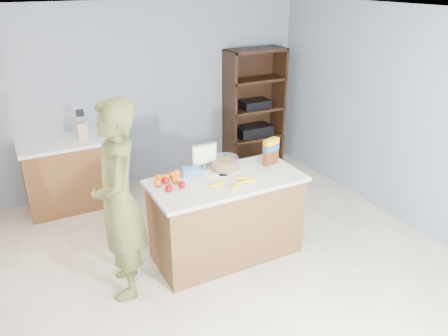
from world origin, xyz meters
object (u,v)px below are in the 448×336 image
counter_peninsula (226,220)px  person (119,202)px  cereal_box (271,150)px  tv (204,155)px  shelving_unit (252,110)px

counter_peninsula → person: size_ratio=0.83×
cereal_box → tv: bearing=162.5°
shelving_unit → cereal_box: size_ratio=6.25×
shelving_unit → cereal_box: (-0.95, -1.94, 0.20)m
tv → cereal_box: cereal_box is taller
cereal_box → person: bearing=-174.8°
tv → cereal_box: (0.69, -0.22, 0.01)m
counter_peninsula → tv: tv is taller
counter_peninsula → shelving_unit: 2.61m
shelving_unit → person: size_ratio=0.96×
counter_peninsula → tv: size_ratio=5.53×
cereal_box → shelving_unit: bearing=63.9°
shelving_unit → counter_peninsula: bearing=-127.1°
tv → cereal_box: 0.72m
person → cereal_box: person is taller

